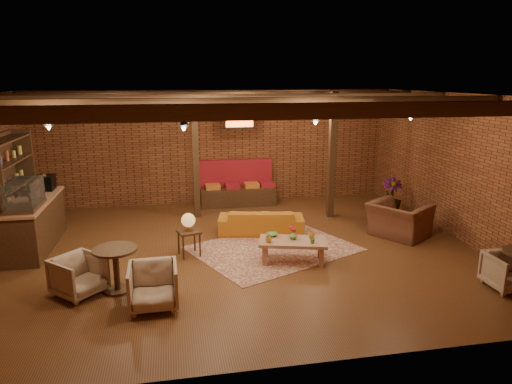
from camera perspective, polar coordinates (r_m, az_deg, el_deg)
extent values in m
plane|color=#402510|center=(9.61, -2.76, -7.41)|extent=(10.00, 10.00, 0.00)
cube|color=black|center=(8.95, -3.00, 12.03)|extent=(10.00, 8.00, 0.02)
cube|color=brown|center=(13.06, -5.27, 5.59)|extent=(10.00, 0.02, 3.20)
cube|color=brown|center=(5.36, 3.00, -6.93)|extent=(10.00, 0.02, 3.20)
cube|color=brown|center=(10.98, 23.98, 2.80)|extent=(0.02, 8.00, 3.20)
cylinder|color=black|center=(10.55, -4.16, 10.42)|extent=(9.60, 0.12, 0.12)
cube|color=#311D10|center=(11.64, -7.56, 4.48)|extent=(0.16, 0.16, 3.20)
cube|color=#311D10|center=(11.73, 9.48, 4.49)|extent=(0.16, 0.16, 3.20)
imported|color=#337F33|center=(10.70, -25.54, 0.28)|extent=(0.35, 0.39, 0.30)
cube|color=#FA5519|center=(12.15, -2.09, 8.57)|extent=(0.86, 0.06, 0.30)
cube|color=maroon|center=(9.74, 2.20, -7.06)|extent=(3.88, 3.51, 0.01)
imported|color=#A65E17|center=(10.61, 0.63, -3.65)|extent=(2.07, 1.12, 0.57)
cube|color=#AA714F|center=(8.96, 4.65, -6.20)|extent=(1.43, 0.96, 0.06)
cube|color=#AA714F|center=(8.84, 1.06, -8.01)|extent=(0.08, 0.08, 0.39)
cube|color=#AA714F|center=(8.85, 8.18, -8.13)|extent=(0.08, 0.08, 0.39)
cube|color=#AA714F|center=(9.27, 1.22, -6.95)|extent=(0.08, 0.08, 0.39)
cube|color=#AA714F|center=(9.28, 8.00, -7.06)|extent=(0.08, 0.08, 0.39)
imported|color=gold|center=(8.79, 1.58, -5.99)|extent=(0.16, 0.16, 0.10)
imported|color=#52813A|center=(8.80, 7.06, -6.10)|extent=(0.13, 0.13, 0.10)
imported|color=gold|center=(9.14, 6.95, -5.30)|extent=(0.16, 0.16, 0.10)
imported|color=#52813A|center=(9.14, 2.02, -5.35)|extent=(0.28, 0.28, 0.06)
imported|color=#52813A|center=(8.98, 4.66, -5.52)|extent=(0.15, 0.15, 0.13)
sphere|color=red|center=(8.93, 4.67, -4.70)|extent=(0.10, 0.10, 0.10)
cube|color=#311D10|center=(9.32, -8.41, -4.92)|extent=(0.52, 0.52, 0.04)
cylinder|color=#311D10|center=(9.41, -8.35, -6.43)|extent=(0.04, 0.04, 0.49)
cylinder|color=olive|center=(9.32, -8.41, -4.74)|extent=(0.14, 0.14, 0.02)
cylinder|color=olive|center=(9.29, -8.43, -4.33)|extent=(0.04, 0.04, 0.20)
sphere|color=orange|center=(9.25, -8.46, -3.50)|extent=(0.28, 0.28, 0.28)
cylinder|color=#311D10|center=(7.98, -17.24, -6.88)|extent=(0.74, 0.74, 0.04)
cylinder|color=#311D10|center=(8.11, -17.05, -9.33)|extent=(0.10, 0.10, 0.72)
cylinder|color=#311D10|center=(8.26, -16.87, -11.63)|extent=(0.44, 0.44, 0.04)
imported|color=beige|center=(8.21, -21.29, -9.50)|extent=(0.98, 0.98, 0.74)
imported|color=beige|center=(7.45, -12.74, -11.14)|extent=(0.77, 0.72, 0.78)
imported|color=brown|center=(10.80, 17.48, -2.67)|extent=(1.32, 1.44, 1.05)
cube|color=#311D10|center=(11.53, 15.14, -1.86)|extent=(0.50, 0.50, 0.04)
cylinder|color=#311D10|center=(11.60, 15.06, -2.97)|extent=(0.04, 0.04, 0.43)
imported|color=#311D10|center=(11.53, 15.15, -1.73)|extent=(0.20, 0.24, 0.02)
imported|color=beige|center=(8.97, 29.09, -8.51)|extent=(0.68, 0.64, 0.69)
imported|color=#4C7F4C|center=(12.22, 16.84, 3.86)|extent=(1.82, 1.82, 2.95)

